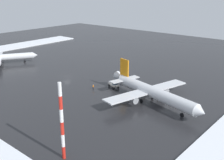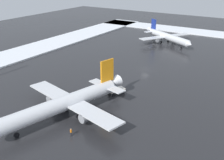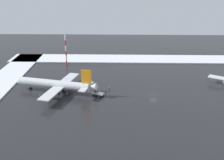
{
  "view_description": "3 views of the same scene",
  "coord_description": "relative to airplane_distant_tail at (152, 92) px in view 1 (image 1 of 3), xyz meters",
  "views": [
    {
      "loc": [
        81.64,
        -68.44,
        33.52
      ],
      "look_at": [
        22.16,
        1.47,
        2.88
      ],
      "focal_mm": 45.0,
      "sensor_mm": 36.0,
      "label": 1
    },
    {
      "loc": [
        82.05,
        38.61,
        32.25
      ],
      "look_at": [
        20.06,
        -0.72,
        2.6
      ],
      "focal_mm": 45.0,
      "sensor_mm": 36.0,
      "label": 2
    },
    {
      "loc": [
        14.36,
        104.96,
        45.79
      ],
      "look_at": [
        16.96,
        -1.94,
        5.34
      ],
      "focal_mm": 45.0,
      "sensor_mm": 36.0,
      "label": 3
    }
  ],
  "objects": [
    {
      "name": "ground_crew_mid_apron",
      "position": [
        4.97,
        6.2,
        -2.64
      ],
      "size": [
        0.36,
        0.36,
        1.71
      ],
      "rotation": [
        0.0,
        0.0,
        4.06
      ],
      "color": "black",
      "rests_on": "ground_plane"
    },
    {
      "name": "ground_crew_beside_wing",
      "position": [
        -21.92,
        -2.79,
        -2.64
      ],
      "size": [
        0.36,
        0.36,
        1.71
      ],
      "rotation": [
        0.0,
        0.0,
        1.57
      ],
      "color": "black",
      "rests_on": "ground_plane"
    },
    {
      "name": "antenna_mast",
      "position": [
        1.91,
        -36.03,
        4.64
      ],
      "size": [
        0.7,
        0.7,
        16.5
      ],
      "color": "red",
      "rests_on": "ground_plane"
    },
    {
      "name": "airplane_distant_tail",
      "position": [
        0.0,
        0.0,
        0.0
      ],
      "size": [
        36.36,
        30.49,
        10.92
      ],
      "rotation": [
        0.0,
        0.0,
        6.04
      ],
      "color": "silver",
      "rests_on": "ground_plane"
    },
    {
      "name": "pushback_tug",
      "position": [
        -17.5,
        3.06,
        -2.32
      ],
      "size": [
        5.1,
        3.9,
        2.5
      ],
      "rotation": [
        0.0,
        0.0,
        5.86
      ],
      "color": "silver",
      "rests_on": "ground_plane"
    },
    {
      "name": "ground_crew_by_nose_gear",
      "position": [
        -5.33,
        3.75,
        -2.64
      ],
      "size": [
        0.36,
        0.36,
        1.71
      ],
      "rotation": [
        0.0,
        0.0,
        0.43
      ],
      "color": "black",
      "rests_on": "ground_plane"
    },
    {
      "name": "airplane_parked_portside",
      "position": [
        -76.5,
        -5.87,
        -0.56
      ],
      "size": [
        23.85,
        27.85,
        9.22
      ],
      "rotation": [
        0.0,
        0.0,
        1.03
      ],
      "color": "silver",
      "rests_on": "ground_plane"
    },
    {
      "name": "ground_plane",
      "position": [
        -40.07,
        1.01,
        -3.61
      ],
      "size": [
        240.0,
        240.0,
        0.0
      ],
      "primitive_type": "plane",
      "color": "#232326"
    }
  ]
}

